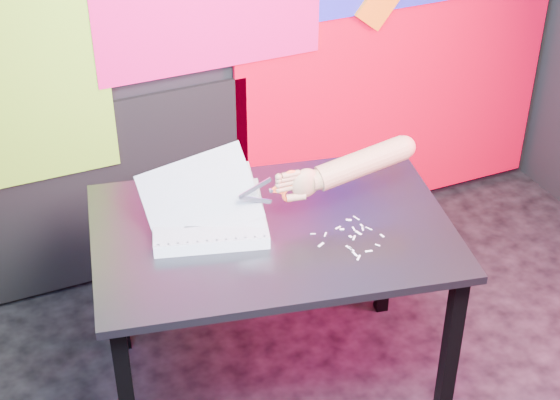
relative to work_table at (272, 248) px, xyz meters
name	(u,v)px	position (x,y,z in m)	size (l,w,h in m)	color
room	(482,127)	(0.36, -0.57, 0.69)	(3.01, 3.01, 2.71)	black
backdrop	(281,53)	(0.42, 0.89, 0.29)	(2.88, 0.05, 2.08)	#EC0025
work_table	(272,248)	(0.00, 0.00, 0.00)	(1.35, 1.03, 0.75)	black
printout_stack	(209,222)	(-0.20, 0.08, 0.12)	(0.44, 0.37, 0.29)	white
scissors	(286,187)	(0.06, 0.01, 0.23)	(0.22, 0.02, 0.12)	silver
hand_forearm	(353,166)	(0.30, 0.00, 0.26)	(0.51, 0.10, 0.16)	tan
paper_clippings	(352,237)	(0.22, -0.16, 0.09)	(0.23, 0.23, 0.00)	silver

